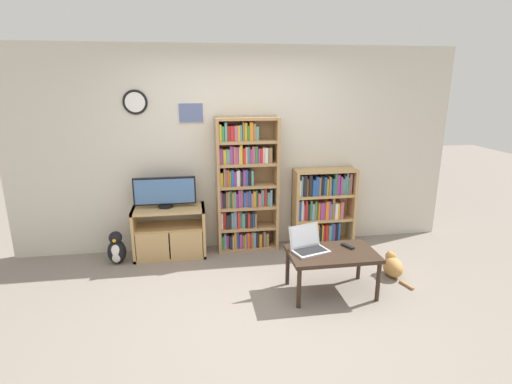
% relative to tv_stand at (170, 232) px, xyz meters
% --- Properties ---
extents(ground_plane, '(18.00, 18.00, 0.00)m').
position_rel_tv_stand_xyz_m(ground_plane, '(0.92, -1.43, -0.32)').
color(ground_plane, gray).
extents(wall_back, '(5.75, 0.09, 2.60)m').
position_rel_tv_stand_xyz_m(wall_back, '(0.91, 0.27, 0.98)').
color(wall_back, beige).
rests_on(wall_back, ground_plane).
extents(tv_stand, '(0.89, 0.41, 0.64)m').
position_rel_tv_stand_xyz_m(tv_stand, '(0.00, 0.00, 0.00)').
color(tv_stand, tan).
rests_on(tv_stand, ground_plane).
extents(television, '(0.76, 0.18, 0.38)m').
position_rel_tv_stand_xyz_m(television, '(-0.03, 0.04, 0.52)').
color(television, black).
rests_on(television, tv_stand).
extents(bookshelf_tall, '(0.79, 0.28, 1.74)m').
position_rel_tv_stand_xyz_m(bookshelf_tall, '(0.97, 0.10, 0.52)').
color(bookshelf_tall, tan).
rests_on(bookshelf_tall, ground_plane).
extents(bookshelf_short, '(0.83, 0.27, 1.05)m').
position_rel_tv_stand_xyz_m(bookshelf_short, '(2.02, 0.11, 0.20)').
color(bookshelf_short, tan).
rests_on(bookshelf_short, ground_plane).
extents(coffee_table, '(0.91, 0.56, 0.46)m').
position_rel_tv_stand_xyz_m(coffee_table, '(1.71, -1.19, 0.09)').
color(coffee_table, '#332319').
rests_on(coffee_table, ground_plane).
extents(laptop, '(0.43, 0.37, 0.26)m').
position_rel_tv_stand_xyz_m(laptop, '(1.48, -1.11, 0.20)').
color(laptop, '#B7BABC').
rests_on(laptop, coffee_table).
extents(remote_near_laptop, '(0.11, 0.16, 0.02)m').
position_rel_tv_stand_xyz_m(remote_near_laptop, '(1.92, -1.10, 0.15)').
color(remote_near_laptop, black).
rests_on(remote_near_laptop, coffee_table).
extents(cat, '(0.24, 0.52, 0.28)m').
position_rel_tv_stand_xyz_m(cat, '(2.55, -0.94, -0.21)').
color(cat, '#B78447').
rests_on(cat, ground_plane).
extents(penguin_figurine, '(0.22, 0.20, 0.41)m').
position_rel_tv_stand_xyz_m(penguin_figurine, '(-0.64, -0.11, -0.13)').
color(penguin_figurine, black).
rests_on(penguin_figurine, ground_plane).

